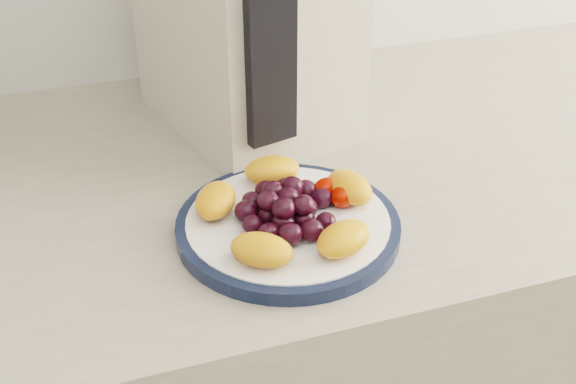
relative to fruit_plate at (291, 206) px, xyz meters
name	(u,v)px	position (x,y,z in m)	size (l,w,h in m)	color
plate_rim	(288,227)	(0.00, 0.00, -0.02)	(0.23, 0.23, 0.01)	#131D36
plate_face	(288,226)	(0.00, 0.00, -0.02)	(0.21, 0.21, 0.02)	white
appliance_panel	(270,35)	(0.01, 0.11, 0.14)	(0.06, 0.02, 0.25)	black
fruit_plate	(291,206)	(0.00, 0.00, 0.00)	(0.20, 0.20, 0.04)	orange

